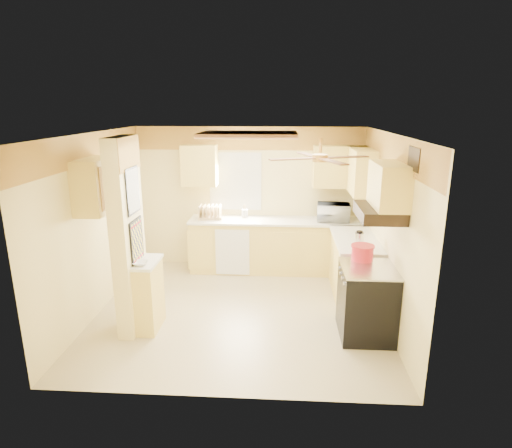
# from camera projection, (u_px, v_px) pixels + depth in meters

# --- Properties ---
(floor) EXTENTS (4.00, 4.00, 0.00)m
(floor) POSITION_uv_depth(u_px,v_px,m) (240.00, 311.00, 6.15)
(floor) COLOR tan
(floor) RESTS_ON ground
(ceiling) EXTENTS (4.00, 4.00, 0.00)m
(ceiling) POSITION_uv_depth(u_px,v_px,m) (238.00, 134.00, 5.48)
(ceiling) COLOR white
(ceiling) RESTS_ON wall_back
(wall_back) EXTENTS (4.00, 0.00, 4.00)m
(wall_back) POSITION_uv_depth(u_px,v_px,m) (250.00, 198.00, 7.64)
(wall_back) COLOR #F5E195
(wall_back) RESTS_ON floor
(wall_front) EXTENTS (4.00, 0.00, 4.00)m
(wall_front) POSITION_uv_depth(u_px,v_px,m) (218.00, 283.00, 3.99)
(wall_front) COLOR #F5E195
(wall_front) RESTS_ON floor
(wall_left) EXTENTS (0.00, 3.80, 3.80)m
(wall_left) POSITION_uv_depth(u_px,v_px,m) (96.00, 225.00, 5.94)
(wall_left) COLOR #F5E195
(wall_left) RESTS_ON floor
(wall_right) EXTENTS (0.00, 3.80, 3.80)m
(wall_right) POSITION_uv_depth(u_px,v_px,m) (388.00, 230.00, 5.70)
(wall_right) COLOR #F5E195
(wall_right) RESTS_ON floor
(wallpaper_border) EXTENTS (4.00, 0.02, 0.40)m
(wallpaper_border) POSITION_uv_depth(u_px,v_px,m) (249.00, 138.00, 7.34)
(wallpaper_border) COLOR #FFC44B
(wallpaper_border) RESTS_ON wall_back
(partition_column) EXTENTS (0.20, 0.70, 2.50)m
(partition_column) POSITION_uv_depth(u_px,v_px,m) (128.00, 237.00, 5.37)
(partition_column) COLOR #F5E195
(partition_column) RESTS_ON floor
(partition_ledge) EXTENTS (0.25, 0.55, 0.90)m
(partition_ledge) POSITION_uv_depth(u_px,v_px,m) (149.00, 296.00, 5.57)
(partition_ledge) COLOR #DEC757
(partition_ledge) RESTS_ON floor
(ledge_top) EXTENTS (0.28, 0.58, 0.04)m
(ledge_top) POSITION_uv_depth(u_px,v_px,m) (147.00, 262.00, 5.45)
(ledge_top) COLOR silver
(ledge_top) RESTS_ON partition_ledge
(lower_cabinets_back) EXTENTS (3.00, 0.60, 0.90)m
(lower_cabinets_back) POSITION_uv_depth(u_px,v_px,m) (277.00, 246.00, 7.54)
(lower_cabinets_back) COLOR #DEC757
(lower_cabinets_back) RESTS_ON floor
(lower_cabinets_right) EXTENTS (0.60, 1.40, 0.90)m
(lower_cabinets_right) POSITION_uv_depth(u_px,v_px,m) (354.00, 269.00, 6.51)
(lower_cabinets_right) COLOR #DEC757
(lower_cabinets_right) RESTS_ON floor
(countertop_back) EXTENTS (3.04, 0.64, 0.04)m
(countertop_back) POSITION_uv_depth(u_px,v_px,m) (277.00, 221.00, 7.41)
(countertop_back) COLOR silver
(countertop_back) RESTS_ON lower_cabinets_back
(countertop_right) EXTENTS (0.64, 1.44, 0.04)m
(countertop_right) POSITION_uv_depth(u_px,v_px,m) (356.00, 239.00, 6.38)
(countertop_right) COLOR silver
(countertop_right) RESTS_ON lower_cabinets_right
(dishwasher_panel) EXTENTS (0.58, 0.02, 0.80)m
(dishwasher_panel) POSITION_uv_depth(u_px,v_px,m) (232.00, 252.00, 7.29)
(dishwasher_panel) COLOR white
(dishwasher_panel) RESTS_ON lower_cabinets_back
(window) EXTENTS (0.92, 0.02, 1.02)m
(window) POSITION_uv_depth(u_px,v_px,m) (235.00, 181.00, 7.57)
(window) COLOR white
(window) RESTS_ON wall_back
(upper_cab_back_left) EXTENTS (0.60, 0.35, 0.70)m
(upper_cab_back_left) POSITION_uv_depth(u_px,v_px,m) (200.00, 165.00, 7.37)
(upper_cab_back_left) COLOR #DEC757
(upper_cab_back_left) RESTS_ON wall_back
(upper_cab_back_right) EXTENTS (0.90, 0.35, 0.70)m
(upper_cab_back_right) POSITION_uv_depth(u_px,v_px,m) (340.00, 167.00, 7.22)
(upper_cab_back_right) COLOR #DEC757
(upper_cab_back_right) RESTS_ON wall_back
(upper_cab_right) EXTENTS (0.35, 1.00, 0.70)m
(upper_cab_right) POSITION_uv_depth(u_px,v_px,m) (361.00, 171.00, 6.75)
(upper_cab_right) COLOR #DEC757
(upper_cab_right) RESTS_ON wall_right
(upper_cab_left_wall) EXTENTS (0.35, 0.75, 0.70)m
(upper_cab_left_wall) POSITION_uv_depth(u_px,v_px,m) (96.00, 186.00, 5.53)
(upper_cab_left_wall) COLOR #DEC757
(upper_cab_left_wall) RESTS_ON wall_left
(upper_cab_over_stove) EXTENTS (0.35, 0.76, 0.52)m
(upper_cab_over_stove) POSITION_uv_depth(u_px,v_px,m) (389.00, 185.00, 4.99)
(upper_cab_over_stove) COLOR #DEC757
(upper_cab_over_stove) RESTS_ON wall_right
(stove) EXTENTS (0.68, 0.77, 0.92)m
(stove) POSITION_uv_depth(u_px,v_px,m) (367.00, 301.00, 5.40)
(stove) COLOR black
(stove) RESTS_ON floor
(range_hood) EXTENTS (0.50, 0.76, 0.14)m
(range_hood) POSITION_uv_depth(u_px,v_px,m) (379.00, 213.00, 5.09)
(range_hood) COLOR black
(range_hood) RESTS_ON upper_cab_over_stove
(poster_menu) EXTENTS (0.02, 0.42, 0.57)m
(poster_menu) POSITION_uv_depth(u_px,v_px,m) (133.00, 191.00, 5.20)
(poster_menu) COLOR black
(poster_menu) RESTS_ON partition_column
(poster_nashville) EXTENTS (0.02, 0.42, 0.57)m
(poster_nashville) POSITION_uv_depth(u_px,v_px,m) (137.00, 241.00, 5.38)
(poster_nashville) COLOR black
(poster_nashville) RESTS_ON partition_column
(ceiling_light_panel) EXTENTS (1.35, 0.95, 0.06)m
(ceiling_light_panel) POSITION_uv_depth(u_px,v_px,m) (249.00, 135.00, 5.97)
(ceiling_light_panel) COLOR brown
(ceiling_light_panel) RESTS_ON ceiling
(ceiling_fan) EXTENTS (1.15, 1.15, 0.26)m
(ceiling_fan) POSITION_uv_depth(u_px,v_px,m) (320.00, 157.00, 4.81)
(ceiling_fan) COLOR gold
(ceiling_fan) RESTS_ON ceiling
(vent_grate) EXTENTS (0.02, 0.40, 0.25)m
(vent_grate) POSITION_uv_depth(u_px,v_px,m) (414.00, 159.00, 4.55)
(vent_grate) COLOR black
(vent_grate) RESTS_ON wall_right
(microwave) EXTENTS (0.57, 0.40, 0.30)m
(microwave) POSITION_uv_depth(u_px,v_px,m) (333.00, 212.00, 7.29)
(microwave) COLOR white
(microwave) RESTS_ON countertop_back
(bowl) EXTENTS (0.22, 0.22, 0.05)m
(bowl) POSITION_uv_depth(u_px,v_px,m) (141.00, 263.00, 5.29)
(bowl) COLOR white
(bowl) RESTS_ON ledge_top
(dutch_oven) EXTENTS (0.30, 0.30, 0.20)m
(dutch_oven) POSITION_uv_depth(u_px,v_px,m) (362.00, 252.00, 5.52)
(dutch_oven) COLOR red
(dutch_oven) RESTS_ON stove
(kettle) EXTENTS (0.13, 0.13, 0.20)m
(kettle) POSITION_uv_depth(u_px,v_px,m) (359.00, 238.00, 6.05)
(kettle) COLOR silver
(kettle) RESTS_ON countertop_right
(dish_rack) EXTENTS (0.44, 0.35, 0.23)m
(dish_rack) POSITION_uv_depth(u_px,v_px,m) (210.00, 214.00, 7.46)
(dish_rack) COLOR tan
(dish_rack) RESTS_ON countertop_back
(utensil_crock) EXTENTS (0.11, 0.11, 0.22)m
(utensil_crock) POSITION_uv_depth(u_px,v_px,m) (245.00, 213.00, 7.55)
(utensil_crock) COLOR white
(utensil_crock) RESTS_ON countertop_back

